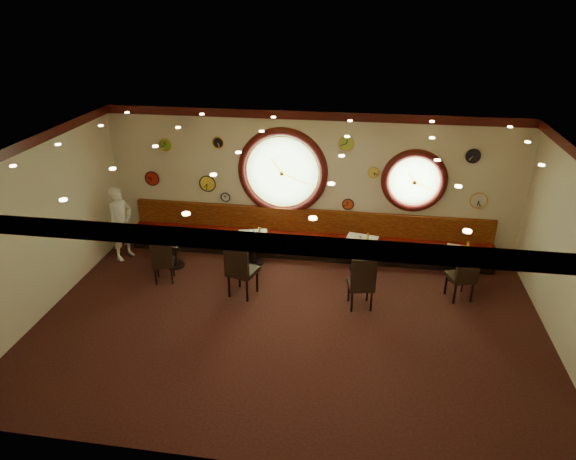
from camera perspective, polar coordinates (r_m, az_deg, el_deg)
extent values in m
cube|color=black|center=(9.30, 0.10, -10.54)|extent=(9.00, 6.00, 0.00)
cube|color=#B27D32|center=(7.89, 0.11, 8.73)|extent=(9.00, 6.00, 0.02)
cube|color=beige|center=(11.21, 2.45, 5.12)|extent=(9.00, 0.02, 3.20)
cube|color=beige|center=(5.99, -4.41, -14.54)|extent=(9.00, 0.02, 3.20)
cube|color=beige|center=(10.12, -25.97, 0.23)|extent=(0.02, 6.00, 3.20)
cube|color=#3B0C0A|center=(10.75, 2.56, 12.62)|extent=(9.00, 0.10, 0.18)
cube|color=#3B0C0A|center=(5.21, -4.83, -1.27)|extent=(9.00, 0.10, 0.18)
cube|color=#3B0C0A|center=(9.63, -27.40, 8.40)|extent=(0.10, 6.00, 0.18)
cube|color=black|center=(11.56, 2.15, -2.36)|extent=(8.00, 0.55, 0.20)
cube|color=#5C0D07|center=(11.45, 2.17, -1.25)|extent=(8.00, 0.55, 0.30)
cube|color=#5B0907|center=(11.48, 2.33, 1.02)|extent=(8.00, 0.10, 0.55)
cylinder|color=#97CD7B|center=(11.20, -0.60, 6.48)|extent=(1.66, 0.02, 1.66)
torus|color=#3B0C0A|center=(11.19, -0.61, 6.45)|extent=(1.98, 0.18, 1.98)
torus|color=gold|center=(11.16, -0.64, 6.40)|extent=(1.61, 0.03, 1.61)
cylinder|color=#97CD7B|center=(11.13, 13.83, 5.34)|extent=(1.10, 0.02, 1.10)
torus|color=#3B0C0A|center=(11.12, 13.84, 5.32)|extent=(1.38, 0.18, 1.38)
torus|color=gold|center=(11.09, 13.85, 5.26)|extent=(1.09, 0.03, 1.09)
cylinder|color=black|center=(11.08, 19.87, 7.75)|extent=(0.28, 0.03, 0.28)
cylinder|color=#72AF23|center=(11.72, -13.45, 9.19)|extent=(0.26, 0.03, 0.26)
cylinder|color=yellow|center=(11.67, -8.92, 5.12)|extent=(0.36, 0.03, 0.36)
cylinder|color=#99BF3B|center=(10.84, 6.51, 9.54)|extent=(0.30, 0.03, 0.30)
cylinder|color=red|center=(11.26, 6.69, 2.88)|extent=(0.24, 0.03, 0.24)
cylinder|color=red|center=(12.10, -14.85, 5.56)|extent=(0.32, 0.03, 0.32)
cylinder|color=black|center=(11.30, -7.77, 9.59)|extent=(0.24, 0.03, 0.24)
cylinder|color=gold|center=(11.00, 9.50, 6.33)|extent=(0.22, 0.03, 0.22)
cylinder|color=silver|center=(11.42, 20.41, 3.09)|extent=(0.34, 0.03, 0.34)
cylinder|color=silver|center=(11.67, -6.94, 3.66)|extent=(0.20, 0.03, 0.20)
cylinder|color=black|center=(11.41, -12.40, -3.79)|extent=(0.39, 0.39, 0.05)
cylinder|color=black|center=(11.27, -12.55, -2.40)|extent=(0.11, 0.11, 0.62)
cube|color=white|center=(11.12, -12.70, -0.92)|extent=(0.75, 0.75, 0.04)
cylinder|color=black|center=(11.26, -3.81, -3.62)|extent=(0.39, 0.39, 0.05)
cylinder|color=black|center=(11.12, -3.85, -2.21)|extent=(0.11, 0.11, 0.62)
cube|color=white|center=(10.97, -3.90, -0.70)|extent=(0.76, 0.76, 0.04)
cylinder|color=black|center=(11.10, 7.87, -4.25)|extent=(0.40, 0.40, 0.05)
cylinder|color=black|center=(10.95, 7.97, -2.80)|extent=(0.11, 0.11, 0.64)
cube|color=white|center=(10.80, 8.07, -1.24)|extent=(0.75, 0.75, 0.05)
cylinder|color=black|center=(11.19, 18.24, -5.15)|extent=(0.38, 0.38, 0.05)
cylinder|color=black|center=(11.05, 18.44, -3.81)|extent=(0.10, 0.10, 0.60)
cube|color=white|center=(10.91, 18.66, -2.37)|extent=(0.72, 0.72, 0.04)
cube|color=black|center=(10.73, -13.65, -3.54)|extent=(0.50, 0.50, 0.07)
cube|color=black|center=(10.43, -13.93, -2.53)|extent=(0.41, 0.15, 0.54)
cube|color=black|center=(9.96, -5.06, -4.58)|extent=(0.63, 0.63, 0.09)
cube|color=black|center=(9.61, -5.80, -3.21)|extent=(0.51, 0.21, 0.66)
cube|color=black|center=(9.67, 8.07, -6.06)|extent=(0.54, 0.54, 0.08)
cube|color=black|center=(9.33, 8.42, -4.91)|extent=(0.46, 0.15, 0.60)
cube|color=black|center=(10.37, 18.63, -4.98)|extent=(0.58, 0.58, 0.08)
cube|color=black|center=(10.06, 19.41, -3.85)|extent=(0.45, 0.21, 0.60)
cylinder|color=silver|center=(11.14, -13.15, -0.53)|extent=(0.03, 0.03, 0.10)
cylinder|color=silver|center=(11.02, -4.36, -0.15)|extent=(0.04, 0.04, 0.11)
cylinder|color=silver|center=(10.79, 8.00, -0.86)|extent=(0.03, 0.03, 0.09)
cylinder|color=silver|center=(10.88, 18.37, -1.95)|extent=(0.04, 0.04, 0.11)
cylinder|color=#B8B8BD|center=(11.04, -12.92, -0.69)|extent=(0.04, 0.04, 0.11)
cylinder|color=silver|center=(10.95, -3.83, -0.29)|extent=(0.04, 0.04, 0.11)
cylinder|color=#B9B9BE|center=(10.73, 8.06, -1.00)|extent=(0.04, 0.04, 0.10)
cylinder|color=silver|center=(10.89, 18.74, -2.06)|extent=(0.03, 0.03, 0.09)
cylinder|color=gold|center=(11.14, -11.99, -0.23)|extent=(0.05, 0.05, 0.16)
cylinder|color=gold|center=(10.96, -3.20, -0.11)|extent=(0.05, 0.05, 0.17)
cylinder|color=gold|center=(10.82, 8.88, -0.67)|extent=(0.05, 0.05, 0.16)
cylinder|color=yellow|center=(10.99, 19.34, -1.64)|extent=(0.05, 0.05, 0.17)
imported|color=white|center=(11.72, -18.04, 0.69)|extent=(0.60, 0.71, 1.65)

